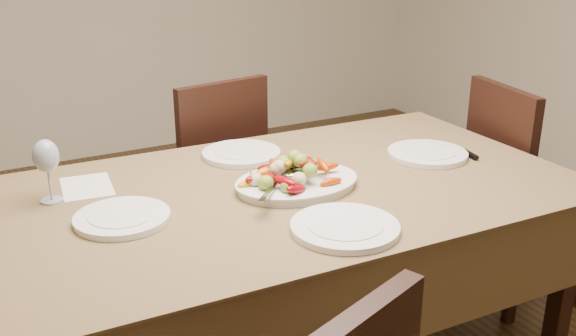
% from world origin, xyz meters
% --- Properties ---
extents(dining_table, '(1.88, 1.11, 0.76)m').
position_xyz_m(dining_table, '(-0.14, 0.20, 0.38)').
color(dining_table, brown).
rests_on(dining_table, ground).
extents(chair_far, '(0.48, 0.48, 0.95)m').
position_xyz_m(chair_far, '(-0.09, 1.07, 0.47)').
color(chair_far, black).
rests_on(chair_far, ground).
extents(chair_right, '(0.50, 0.50, 0.95)m').
position_xyz_m(chair_right, '(1.05, 0.24, 0.47)').
color(chair_right, black).
rests_on(chair_right, ground).
extents(serving_platter, '(0.40, 0.30, 0.02)m').
position_xyz_m(serving_platter, '(-0.12, 0.17, 0.77)').
color(serving_platter, white).
rests_on(serving_platter, dining_table).
extents(roasted_vegetables, '(0.32, 0.23, 0.09)m').
position_xyz_m(roasted_vegetables, '(-0.12, 0.17, 0.83)').
color(roasted_vegetables, maroon).
rests_on(roasted_vegetables, serving_platter).
extents(serving_spoon, '(0.25, 0.22, 0.03)m').
position_xyz_m(serving_spoon, '(-0.19, 0.14, 0.81)').
color(serving_spoon, '#9EA0A8').
rests_on(serving_spoon, serving_platter).
extents(plate_left, '(0.27, 0.27, 0.02)m').
position_xyz_m(plate_left, '(-0.67, 0.20, 0.77)').
color(plate_left, white).
rests_on(plate_left, dining_table).
extents(plate_right, '(0.28, 0.28, 0.02)m').
position_xyz_m(plate_right, '(0.44, 0.21, 0.77)').
color(plate_right, white).
rests_on(plate_right, dining_table).
extents(plate_far, '(0.28, 0.28, 0.02)m').
position_xyz_m(plate_far, '(-0.14, 0.53, 0.77)').
color(plate_far, white).
rests_on(plate_far, dining_table).
extents(plate_near, '(0.30, 0.30, 0.02)m').
position_xyz_m(plate_near, '(-0.16, -0.15, 0.77)').
color(plate_near, white).
rests_on(plate_near, dining_table).
extents(wine_glass, '(0.08, 0.08, 0.20)m').
position_xyz_m(wine_glass, '(-0.81, 0.44, 0.86)').
color(wine_glass, '#8C99A5').
rests_on(wine_glass, dining_table).
extents(menu_card, '(0.17, 0.23, 0.00)m').
position_xyz_m(menu_card, '(-0.70, 0.50, 0.76)').
color(menu_card, silver).
rests_on(menu_card, dining_table).
extents(table_knife, '(0.06, 0.20, 0.01)m').
position_xyz_m(table_knife, '(0.57, 0.18, 0.76)').
color(table_knife, '#9EA0A8').
rests_on(table_knife, dining_table).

